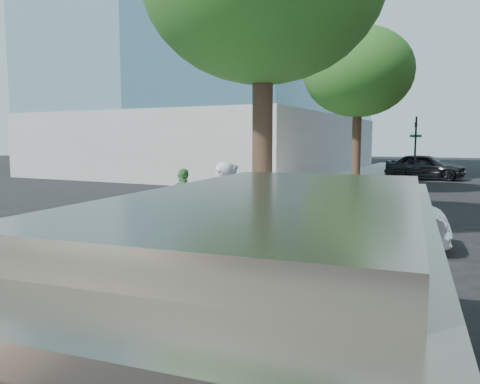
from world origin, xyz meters
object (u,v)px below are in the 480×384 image
Objects in this scene: person_green at (184,203)px; bg_car at (425,166)px; sedan_silver at (346,213)px; van at (296,293)px; person_gray at (221,215)px; person_officer at (232,195)px; parking_meter at (293,194)px.

bg_car is (3.22, 21.21, -0.16)m from person_green.
van is (1.26, -6.77, 0.38)m from sedan_silver.
person_green is at bearing -134.18° from person_gray.
person_officer is at bearing -90.66° from person_green.
person_officer is at bearing 177.32° from bg_car.
person_gray is 4.30m from van.
person_officer is (-1.66, 3.56, -0.12)m from person_gray.
sedan_silver is (3.00, -0.22, -0.24)m from person_officer.
person_green is at bearing 177.10° from bg_car.
bg_car is at bearing 86.55° from van.
van is (2.60, -3.42, 0.03)m from person_gray.
person_officer is at bearing 149.69° from parking_meter.
van is at bearing -176.54° from sedan_silver.
person_officer is (-2.10, 1.23, -0.26)m from parking_meter.
sedan_silver is (1.34, 3.35, -0.35)m from person_gray.
sedan_silver is at bearing 156.71° from person_gray.
sedan_silver is at bearing 94.12° from van.
parking_meter is 0.34× the size of sedan_silver.
parking_meter is 2.38m from person_gray.
person_green is at bearing 134.46° from person_officer.
person_green is 3.66m from sedan_silver.
person_officer reaches higher than person_green.
van is at bearing 176.88° from person_officer.
person_officer is 8.19m from van.
person_green reaches higher than sedan_silver.
bg_car is at bearing 175.50° from person_gray.
person_officer reaches higher than bg_car.
bg_car is 26.51m from van.
person_gray reaches higher than person_green.
person_gray is at bearing 170.47° from person_officer.
person_green is 21.45m from bg_car.
sedan_silver is at bearing -173.93° from bg_car.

